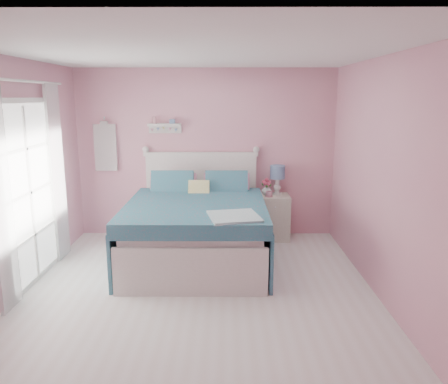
{
  "coord_description": "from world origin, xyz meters",
  "views": [
    {
      "loc": [
        0.32,
        -4.54,
        2.17
      ],
      "look_at": [
        0.29,
        1.2,
        0.92
      ],
      "focal_mm": 35.0,
      "sensor_mm": 36.0,
      "label": 1
    }
  ],
  "objects_px": {
    "table_lamp": "(277,174)",
    "nightstand": "(273,217)",
    "vase": "(266,190)",
    "bed": "(197,229)",
    "teacup": "(269,194)"
  },
  "relations": [
    {
      "from": "bed",
      "to": "nightstand",
      "type": "height_order",
      "value": "bed"
    },
    {
      "from": "table_lamp",
      "to": "teacup",
      "type": "distance_m",
      "value": 0.36
    },
    {
      "from": "vase",
      "to": "bed",
      "type": "bearing_deg",
      "value": -137.78
    },
    {
      "from": "nightstand",
      "to": "teacup",
      "type": "distance_m",
      "value": 0.41
    },
    {
      "from": "table_lamp",
      "to": "vase",
      "type": "height_order",
      "value": "table_lamp"
    },
    {
      "from": "vase",
      "to": "teacup",
      "type": "bearing_deg",
      "value": -77.37
    },
    {
      "from": "table_lamp",
      "to": "nightstand",
      "type": "bearing_deg",
      "value": -124.5
    },
    {
      "from": "bed",
      "to": "teacup",
      "type": "distance_m",
      "value": 1.34
    },
    {
      "from": "bed",
      "to": "teacup",
      "type": "xyz_separation_m",
      "value": [
        1.04,
        0.79,
        0.3
      ]
    },
    {
      "from": "table_lamp",
      "to": "teacup",
      "type": "height_order",
      "value": "table_lamp"
    },
    {
      "from": "nightstand",
      "to": "vase",
      "type": "height_order",
      "value": "vase"
    },
    {
      "from": "nightstand",
      "to": "teacup",
      "type": "relative_size",
      "value": 6.55
    },
    {
      "from": "bed",
      "to": "vase",
      "type": "relative_size",
      "value": 14.28
    },
    {
      "from": "bed",
      "to": "teacup",
      "type": "bearing_deg",
      "value": 37.33
    },
    {
      "from": "nightstand",
      "to": "vase",
      "type": "distance_m",
      "value": 0.44
    }
  ]
}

